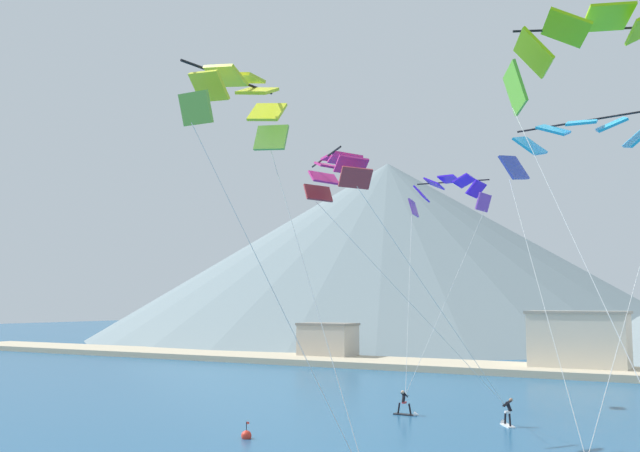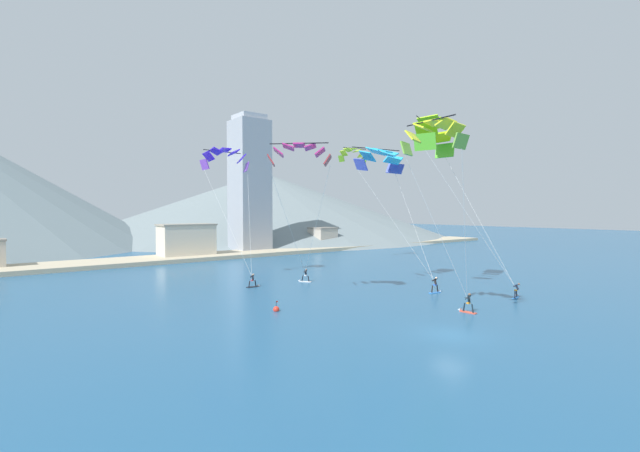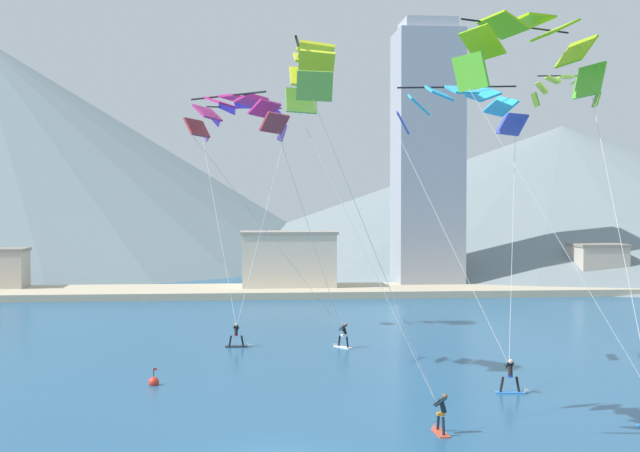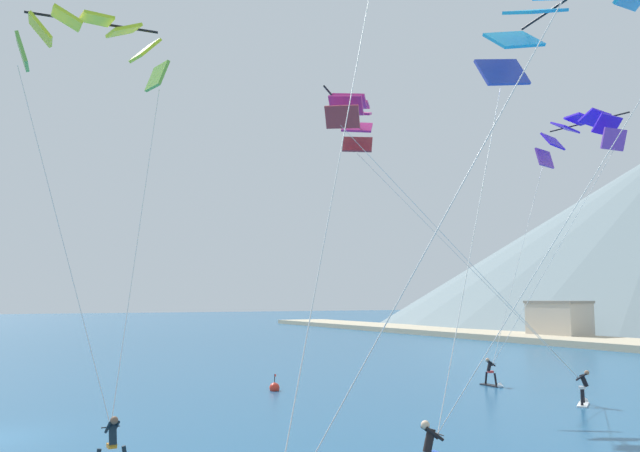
% 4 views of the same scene
% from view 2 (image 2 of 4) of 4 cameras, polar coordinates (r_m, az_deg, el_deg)
% --- Properties ---
extents(ground_plane, '(400.00, 400.00, 0.00)m').
position_cam_2_polar(ground_plane, '(32.69, 16.92, -13.72)').
color(ground_plane, '#23567F').
extents(kitesurfer_near_lead, '(1.77, 0.62, 1.82)m').
position_cam_2_polar(kitesurfer_near_lead, '(48.16, 15.24, -7.90)').
color(kitesurfer_near_lead, '#337FDB').
rests_on(kitesurfer_near_lead, ground).
extents(kitesurfer_near_trail, '(1.78, 0.88, 1.61)m').
position_cam_2_polar(kitesurfer_near_trail, '(48.36, 24.73, -8.13)').
color(kitesurfer_near_trail, '#337FDB').
rests_on(kitesurfer_near_trail, ground).
extents(kitesurfer_mid_center, '(1.76, 0.58, 1.67)m').
position_cam_2_polar(kitesurfer_mid_center, '(50.46, -8.76, -7.52)').
color(kitesurfer_mid_center, black).
rests_on(kitesurfer_mid_center, ground).
extents(kitesurfer_far_left, '(0.59, 1.76, 1.75)m').
position_cam_2_polar(kitesurfer_far_left, '(39.92, 18.91, -10.09)').
color(kitesurfer_far_left, '#E54C33').
rests_on(kitesurfer_far_left, ground).
extents(kitesurfer_far_right, '(1.31, 1.66, 1.71)m').
position_cam_2_polar(kitesurfer_far_right, '(53.46, -2.16, -6.92)').
color(kitesurfer_far_right, white).
rests_on(kitesurfer_far_right, ground).
extents(parafoil_kite_near_lead, '(7.93, 8.79, 14.95)m').
position_cam_2_polar(parafoil_kite_near_lead, '(51.78, 8.10, 8.97)').
color(parafoil_kite_near_lead, '#3A4ABC').
extents(parafoil_kite_near_trail, '(8.34, 10.50, 17.71)m').
position_cam_2_polar(parafoil_kite_near_trail, '(49.87, 15.01, 11.92)').
color(parafoil_kite_near_trail, '#5AC02A').
extents(parafoil_kite_mid_center, '(6.45, 8.91, 15.65)m').
position_cam_2_polar(parafoil_kite_mid_center, '(57.25, -12.51, 8.89)').
color(parafoil_kite_mid_center, purple).
extents(parafoil_kite_far_left, '(6.10, 5.60, 14.49)m').
position_cam_2_polar(parafoil_kite_far_left, '(34.89, 14.88, 11.80)').
color(parafoil_kite_far_left, '#77B53F').
extents(parafoil_kite_far_right, '(9.71, 10.93, 14.08)m').
position_cam_2_polar(parafoil_kite_far_right, '(42.29, -2.77, 9.73)').
color(parafoil_kite_far_right, '#A63137').
extents(parafoil_kite_distant_high_outer, '(5.47, 1.79, 2.47)m').
position_cam_2_polar(parafoil_kite_distant_high_outer, '(75.44, 4.39, 9.60)').
color(parafoil_kite_distant_high_outer, '#528E1C').
extents(race_marker_buoy, '(0.56, 0.56, 1.02)m').
position_cam_2_polar(race_marker_buoy, '(38.48, -5.86, -10.99)').
color(race_marker_buoy, red).
rests_on(race_marker_buoy, ground).
extents(shoreline_strip, '(180.00, 10.00, 0.70)m').
position_cam_2_polar(shoreline_strip, '(80.20, -19.36, -4.13)').
color(shoreline_strip, '#BCAD8E').
rests_on(shoreline_strip, ground).
extents(shore_building_promenade_mid, '(9.94, 5.20, 6.40)m').
position_cam_2_polar(shore_building_promenade_mid, '(82.55, -17.36, -1.94)').
color(shore_building_promenade_mid, beige).
rests_on(shore_building_promenade_mid, ground).
extents(shore_building_quay_east, '(5.39, 5.37, 4.88)m').
position_cam_2_polar(shore_building_quay_east, '(101.59, 0.35, -1.54)').
color(shore_building_quay_east, '#B7AD9E').
rests_on(shore_building_quay_east, ground).
extents(highrise_tower, '(7.00, 7.00, 29.08)m').
position_cam_2_polar(highrise_tower, '(92.55, -9.37, 5.44)').
color(highrise_tower, '#999EA8').
rests_on(highrise_tower, ground).
extents(mountain_peak_central_summit, '(125.87, 125.87, 22.06)m').
position_cam_2_polar(mountain_peak_central_summit, '(152.47, -7.46, 2.88)').
color(mountain_peak_central_summit, slate).
rests_on(mountain_peak_central_summit, ground).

